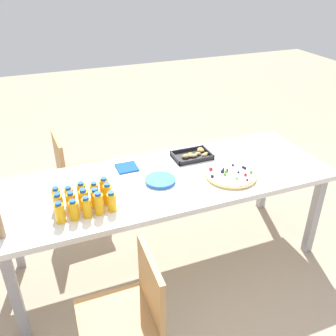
# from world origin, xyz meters

# --- Properties ---
(ground_plane) EXTENTS (12.00, 12.00, 0.00)m
(ground_plane) POSITION_xyz_m (0.00, 0.00, 0.00)
(ground_plane) COLOR tan
(party_table) EXTENTS (2.34, 0.82, 0.74)m
(party_table) POSITION_xyz_m (0.00, 0.00, 0.68)
(party_table) COLOR silver
(party_table) RESTS_ON ground_plane
(chair_near_left) EXTENTS (0.41, 0.41, 0.83)m
(chair_near_left) POSITION_xyz_m (-0.52, -0.79, 0.50)
(chair_near_left) COLOR #B7844C
(chair_near_left) RESTS_ON ground_plane
(chair_far_left) EXTENTS (0.42, 0.42, 0.83)m
(chair_far_left) POSITION_xyz_m (-0.54, 0.77, 0.50)
(chair_far_left) COLOR #B7844C
(chair_far_left) RESTS_ON ground_plane
(juice_bottle_0) EXTENTS (0.06, 0.06, 0.14)m
(juice_bottle_0) POSITION_xyz_m (-0.76, -0.24, 0.81)
(juice_bottle_0) COLOR #FAAF14
(juice_bottle_0) RESTS_ON party_table
(juice_bottle_1) EXTENTS (0.06, 0.06, 0.13)m
(juice_bottle_1) POSITION_xyz_m (-0.68, -0.24, 0.80)
(juice_bottle_1) COLOR #FAAB14
(juice_bottle_1) RESTS_ON party_table
(juice_bottle_2) EXTENTS (0.06, 0.06, 0.14)m
(juice_bottle_2) POSITION_xyz_m (-0.60, -0.24, 0.81)
(juice_bottle_2) COLOR #F9AE14
(juice_bottle_2) RESTS_ON party_table
(juice_bottle_3) EXTENTS (0.06, 0.06, 0.15)m
(juice_bottle_3) POSITION_xyz_m (-0.53, -0.23, 0.81)
(juice_bottle_3) COLOR #FAAC14
(juice_bottle_3) RESTS_ON party_table
(juice_bottle_4) EXTENTS (0.06, 0.06, 0.13)m
(juice_bottle_4) POSITION_xyz_m (-0.45, -0.23, 0.80)
(juice_bottle_4) COLOR #FAAB14
(juice_bottle_4) RESTS_ON party_table
(juice_bottle_5) EXTENTS (0.06, 0.06, 0.15)m
(juice_bottle_5) POSITION_xyz_m (-0.76, -0.16, 0.81)
(juice_bottle_5) COLOR #F9AC14
(juice_bottle_5) RESTS_ON party_table
(juice_bottle_6) EXTENTS (0.05, 0.05, 0.14)m
(juice_bottle_6) POSITION_xyz_m (-0.68, -0.16, 0.81)
(juice_bottle_6) COLOR #F9AE14
(juice_bottle_6) RESTS_ON party_table
(juice_bottle_7) EXTENTS (0.06, 0.06, 0.15)m
(juice_bottle_7) POSITION_xyz_m (-0.61, -0.17, 0.81)
(juice_bottle_7) COLOR #F9AE14
(juice_bottle_7) RESTS_ON party_table
(juice_bottle_8) EXTENTS (0.06, 0.06, 0.13)m
(juice_bottle_8) POSITION_xyz_m (-0.54, -0.16, 0.80)
(juice_bottle_8) COLOR #FAAE14
(juice_bottle_8) RESTS_ON party_table
(juice_bottle_9) EXTENTS (0.06, 0.06, 0.15)m
(juice_bottle_9) POSITION_xyz_m (-0.46, -0.16, 0.81)
(juice_bottle_9) COLOR #F9AE14
(juice_bottle_9) RESTS_ON party_table
(juice_bottle_10) EXTENTS (0.06, 0.06, 0.14)m
(juice_bottle_10) POSITION_xyz_m (-0.76, -0.08, 0.81)
(juice_bottle_10) COLOR #FAAC14
(juice_bottle_10) RESTS_ON party_table
(juice_bottle_11) EXTENTS (0.06, 0.06, 0.13)m
(juice_bottle_11) POSITION_xyz_m (-0.68, -0.08, 0.81)
(juice_bottle_11) COLOR #FAAD14
(juice_bottle_11) RESTS_ON party_table
(juice_bottle_12) EXTENTS (0.06, 0.06, 0.15)m
(juice_bottle_12) POSITION_xyz_m (-0.60, -0.08, 0.81)
(juice_bottle_12) COLOR #F9AC14
(juice_bottle_12) RESTS_ON party_table
(juice_bottle_13) EXTENTS (0.05, 0.05, 0.13)m
(juice_bottle_13) POSITION_xyz_m (-0.53, -0.09, 0.80)
(juice_bottle_13) COLOR #F9AD14
(juice_bottle_13) RESTS_ON party_table
(juice_bottle_14) EXTENTS (0.06, 0.06, 0.15)m
(juice_bottle_14) POSITION_xyz_m (-0.46, -0.08, 0.81)
(juice_bottle_14) COLOR #FAAE14
(juice_bottle_14) RESTS_ON party_table
(fruit_pizza) EXTENTS (0.36, 0.36, 0.05)m
(fruit_pizza) POSITION_xyz_m (0.42, -0.15, 0.76)
(fruit_pizza) COLOR tan
(fruit_pizza) RESTS_ON party_table
(snack_tray) EXTENTS (0.29, 0.20, 0.04)m
(snack_tray) POSITION_xyz_m (0.30, 0.22, 0.76)
(snack_tray) COLOR black
(snack_tray) RESTS_ON party_table
(plate_stack) EXTENTS (0.21, 0.21, 0.02)m
(plate_stack) POSITION_xyz_m (-0.07, -0.03, 0.76)
(plate_stack) COLOR blue
(plate_stack) RESTS_ON party_table
(napkin_stack) EXTENTS (0.15, 0.15, 0.01)m
(napkin_stack) POSITION_xyz_m (-0.23, 0.24, 0.75)
(napkin_stack) COLOR #194CA5
(napkin_stack) RESTS_ON party_table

